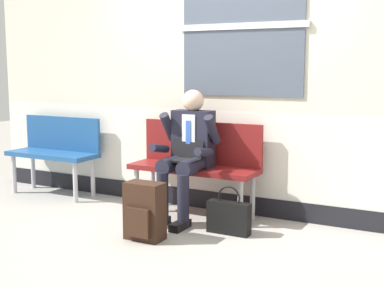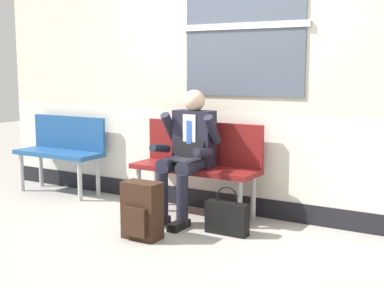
% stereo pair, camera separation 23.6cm
% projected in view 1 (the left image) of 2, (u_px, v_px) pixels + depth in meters
% --- Properties ---
extents(ground_plane, '(18.00, 18.00, 0.00)m').
position_uv_depth(ground_plane, '(192.00, 228.00, 4.86)').
color(ground_plane, '#9E9991').
extents(station_wall, '(5.95, 0.16, 3.08)m').
position_uv_depth(station_wall, '(227.00, 60.00, 5.27)').
color(station_wall, beige).
rests_on(station_wall, ground).
extents(bench_with_person, '(1.30, 0.42, 0.92)m').
position_uv_depth(bench_with_person, '(197.00, 160.00, 5.26)').
color(bench_with_person, maroon).
rests_on(bench_with_person, ground).
extents(bench_empty, '(1.08, 0.42, 0.89)m').
position_uv_depth(bench_empty, '(56.00, 148.00, 6.12)').
color(bench_empty, navy).
rests_on(bench_empty, ground).
extents(person_seated, '(0.57, 0.70, 1.25)m').
position_uv_depth(person_seated, '(187.00, 151.00, 5.07)').
color(person_seated, '#1E1E2D').
rests_on(person_seated, ground).
extents(backpack, '(0.33, 0.23, 0.50)m').
position_uv_depth(backpack, '(144.00, 212.00, 4.51)').
color(backpack, '#331E14').
rests_on(backpack, ground).
extents(handbag, '(0.39, 0.11, 0.43)m').
position_uv_depth(handbag, '(229.00, 217.00, 4.68)').
color(handbag, black).
rests_on(handbag, ground).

